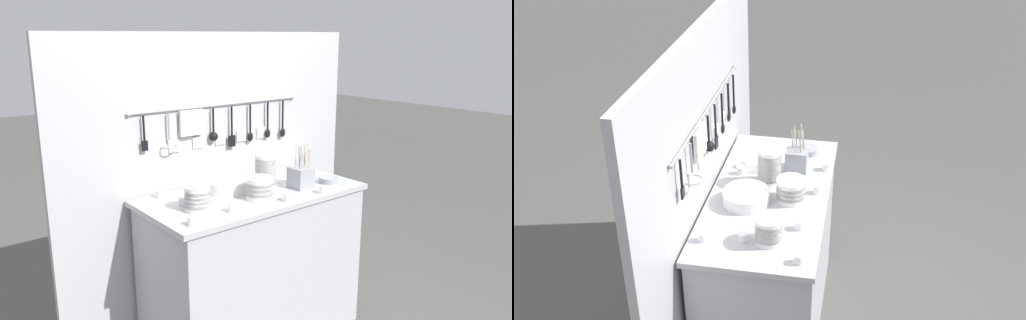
{
  "view_description": "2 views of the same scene",
  "coord_description": "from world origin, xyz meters",
  "views": [
    {
      "loc": [
        -1.71,
        -2.16,
        1.8
      ],
      "look_at": [
        0.05,
        0.03,
        1.1
      ],
      "focal_mm": 35.0,
      "sensor_mm": 36.0,
      "label": 1
    },
    {
      "loc": [
        -2.66,
        -0.47,
        2.64
      ],
      "look_at": [
        -0.03,
        -0.01,
        1.14
      ],
      "focal_mm": 42.0,
      "sensor_mm": 36.0,
      "label": 2
    }
  ],
  "objects": [
    {
      "name": "cup_centre",
      "position": [
        -0.47,
        0.24,
        0.94
      ],
      "size": [
        0.05,
        0.05,
        0.04
      ],
      "color": "white",
      "rests_on": "counter"
    },
    {
      "name": "cup_mid_row",
      "position": [
        0.25,
        0.19,
        0.94
      ],
      "size": [
        0.05,
        0.05,
        0.04
      ],
      "color": "white",
      "rests_on": "counter"
    },
    {
      "name": "cup_back_left",
      "position": [
        0.35,
        0.01,
        0.94
      ],
      "size": [
        0.05,
        0.05,
        0.04
      ],
      "color": "white",
      "rests_on": "counter"
    },
    {
      "name": "back_wall",
      "position": [
        -0.0,
        0.35,
        0.91
      ],
      "size": [
        2.1,
        0.11,
        1.82
      ],
      "color": "#B2B2B7",
      "rests_on": "ground"
    },
    {
      "name": "plate_stack",
      "position": [
        -0.11,
        0.11,
        0.95
      ],
      "size": [
        0.25,
        0.25,
        0.07
      ],
      "color": "white",
      "rests_on": "counter"
    },
    {
      "name": "bowl_stack_nested_right",
      "position": [
        -0.42,
        -0.07,
        0.99
      ],
      "size": [
        0.13,
        0.13,
        0.13
      ],
      "color": "white",
      "rests_on": "counter"
    },
    {
      "name": "ground_plane",
      "position": [
        0.0,
        0.0,
        0.0
      ],
      "size": [
        20.0,
        20.0,
        0.0
      ],
      "primitive_type": "plane",
      "color": "#514F4C"
    },
    {
      "name": "bowl_stack_wide_centre",
      "position": [
        -0.05,
        -0.12,
        0.98
      ],
      "size": [
        0.15,
        0.15,
        0.12
      ],
      "color": "white",
      "rests_on": "counter"
    },
    {
      "name": "steel_mixing_bowl",
      "position": [
        0.48,
        -0.14,
        0.94
      ],
      "size": [
        0.12,
        0.12,
        0.04
      ],
      "color": "#93969E",
      "rests_on": "counter"
    },
    {
      "name": "cup_front_right",
      "position": [
        -0.44,
        0.05,
        0.94
      ],
      "size": [
        0.05,
        0.05,
        0.04
      ],
      "color": "white",
      "rests_on": "counter"
    },
    {
      "name": "cutlery_caddy",
      "position": [
        0.28,
        -0.11,
        0.98
      ],
      "size": [
        0.12,
        0.12,
        0.27
      ],
      "color": "#93969E",
      "rests_on": "counter"
    },
    {
      "name": "cup_back_right",
      "position": [
        0.3,
        -0.27,
        0.94
      ],
      "size": [
        0.05,
        0.05,
        0.04
      ],
      "color": "white",
      "rests_on": "counter"
    },
    {
      "name": "cup_edge_near",
      "position": [
        0.05,
        -0.25,
        0.94
      ],
      "size": [
        0.05,
        0.05,
        0.04
      ],
      "color": "white",
      "rests_on": "counter"
    },
    {
      "name": "cup_edge_far",
      "position": [
        -0.55,
        -0.23,
        0.94
      ],
      "size": [
        0.05,
        0.05,
        0.04
      ],
      "color": "white",
      "rests_on": "counter"
    },
    {
      "name": "cup_by_caddy",
      "position": [
        -0.29,
        -0.2,
        0.94
      ],
      "size": [
        0.05,
        0.05,
        0.04
      ],
      "color": "white",
      "rests_on": "counter"
    },
    {
      "name": "bowl_stack_back_corner",
      "position": [
        0.11,
        0.02,
        1.02
      ],
      "size": [
        0.13,
        0.13,
        0.2
      ],
      "color": "white",
      "rests_on": "counter"
    },
    {
      "name": "counter",
      "position": [
        0.0,
        0.0,
        0.46
      ],
      "size": [
        1.3,
        0.63,
        0.92
      ],
      "color": "#ADAFB5",
      "rests_on": "ground"
    },
    {
      "name": "cup_front_left",
      "position": [
        0.18,
        0.2,
        0.94
      ],
      "size": [
        0.05,
        0.05,
        0.04
      ],
      "color": "white",
      "rests_on": "counter"
    }
  ]
}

